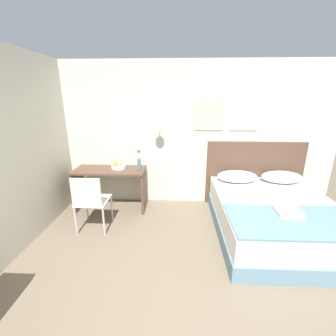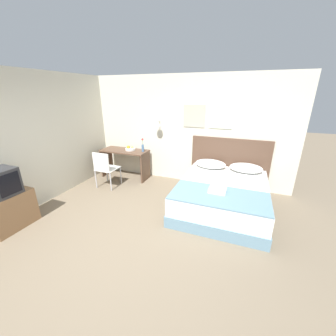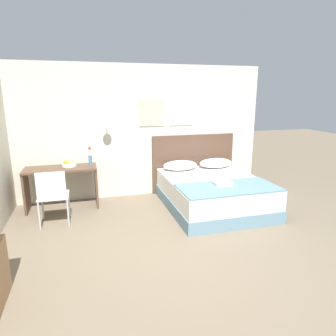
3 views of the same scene
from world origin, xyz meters
name	(u,v)px [view 2 (image 2 of 3)]	position (x,y,z in m)	size (l,w,h in m)	color
ground_plane	(122,248)	(0.00, 0.00, 0.00)	(24.00, 24.00, 0.00)	#756651
wall_back	(181,130)	(0.01, 2.86, 1.33)	(5.43, 0.31, 2.65)	beige
bed	(222,196)	(1.26, 1.73, 0.28)	(1.70, 2.07, 0.56)	#66899E
headboard	(229,164)	(1.26, 2.80, 0.62)	(1.82, 0.06, 1.23)	brown
pillow_left	(210,164)	(0.87, 2.50, 0.66)	(0.71, 0.42, 0.20)	white
pillow_right	(246,168)	(1.65, 2.50, 0.66)	(0.71, 0.42, 0.20)	white
throw_blanket	(219,196)	(1.26, 1.13, 0.57)	(1.65, 0.83, 0.02)	#66899E
folded_towel_near_foot	(218,190)	(1.21, 1.27, 0.61)	(0.30, 0.27, 0.06)	white
desk	(125,158)	(-1.44, 2.46, 0.54)	(1.27, 0.55, 0.77)	brown
desk_chair	(105,167)	(-1.53, 1.70, 0.54)	(0.47, 0.47, 0.92)	white
fruit_bowl	(130,149)	(-1.29, 2.51, 0.81)	(0.26, 0.26, 0.12)	silver
flower_vase	(143,147)	(-0.90, 2.50, 0.91)	(0.07, 0.07, 0.35)	#4C7099
tv_stand	(10,211)	(-2.08, -0.22, 0.32)	(0.43, 0.72, 0.63)	#8E6642
television	(1,182)	(-2.08, -0.22, 0.86)	(0.42, 0.41, 0.45)	#2D2D30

